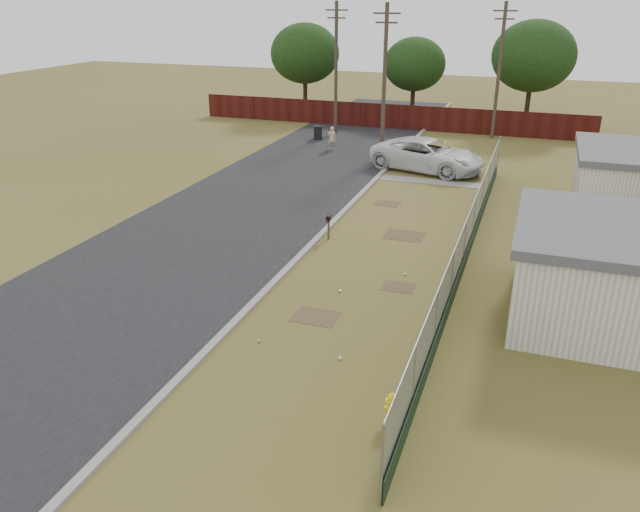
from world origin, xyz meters
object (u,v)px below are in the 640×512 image
at_px(pedestrian, 332,138).
at_px(pickup_truck, 428,155).
at_px(fire_hydrant, 392,409).
at_px(trash_bin, 318,132).
at_px(mailbox, 329,220).

bearing_deg(pedestrian, pickup_truck, 140.49).
bearing_deg(pickup_truck, fire_hydrant, -155.96).
bearing_deg(trash_bin, mailbox, -69.02).
xyz_separation_m(fire_hydrant, mailbox, (-5.30, 10.96, 0.44)).
distance_m(fire_hydrant, mailbox, 12.19).
bearing_deg(pickup_truck, pedestrian, 81.49).
bearing_deg(mailbox, pedestrian, 107.97).
bearing_deg(pedestrian, mailbox, 92.57).
distance_m(fire_hydrant, pedestrian, 28.15).
height_order(pickup_truck, pedestrian, pickup_truck).
height_order(fire_hydrant, pedestrian, pedestrian).
bearing_deg(pedestrian, trash_bin, -69.69).
bearing_deg(fire_hydrant, mailbox, 115.81).
distance_m(fire_hydrant, trash_bin, 31.38).
distance_m(pickup_truck, trash_bin, 10.47).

